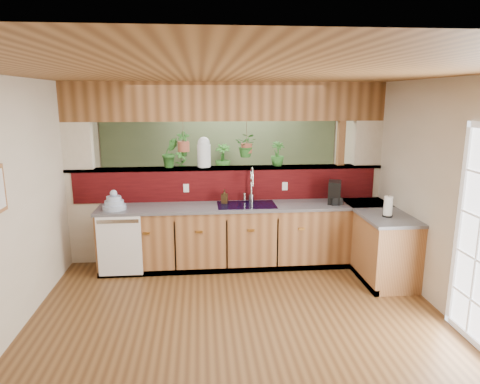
{
  "coord_description": "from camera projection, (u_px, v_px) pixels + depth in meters",
  "views": [
    {
      "loc": [
        -0.39,
        -4.84,
        2.39
      ],
      "look_at": [
        0.13,
        0.7,
        1.15
      ],
      "focal_mm": 32.0,
      "sensor_mm": 36.0,
      "label": 1
    }
  ],
  "objects": [
    {
      "name": "ground",
      "position": [
        235.0,
        296.0,
        5.26
      ],
      "size": [
        4.6,
        7.0,
        0.01
      ],
      "primitive_type": "cube",
      "color": "brown",
      "rests_on": "ground"
    },
    {
      "name": "ceiling",
      "position": [
        234.0,
        77.0,
        4.69
      ],
      "size": [
        4.6,
        7.0,
        0.01
      ],
      "primitive_type": "cube",
      "color": "brown",
      "rests_on": "ground"
    },
    {
      "name": "wall_back",
      "position": [
        220.0,
        154.0,
        8.38
      ],
      "size": [
        4.6,
        0.02,
        2.6
      ],
      "primitive_type": "cube",
      "color": "beige",
      "rests_on": "ground"
    },
    {
      "name": "wall_left",
      "position": [
        29.0,
        197.0,
        4.77
      ],
      "size": [
        0.02,
        7.0,
        2.6
      ],
      "primitive_type": "cube",
      "color": "beige",
      "rests_on": "ground"
    },
    {
      "name": "wall_right",
      "position": [
        423.0,
        189.0,
        5.18
      ],
      "size": [
        0.02,
        7.0,
        2.6
      ],
      "primitive_type": "cube",
      "color": "beige",
      "rests_on": "ground"
    },
    {
      "name": "pass_through_partition",
      "position": [
        229.0,
        180.0,
        6.31
      ],
      "size": [
        4.6,
        0.21,
        2.6
      ],
      "color": "beige",
      "rests_on": "ground"
    },
    {
      "name": "pass_through_ledge",
      "position": [
        227.0,
        168.0,
        6.27
      ],
      "size": [
        4.6,
        0.21,
        0.04
      ],
      "primitive_type": "cube",
      "color": "brown",
      "rests_on": "ground"
    },
    {
      "name": "header_beam",
      "position": [
        227.0,
        102.0,
        6.06
      ],
      "size": [
        4.6,
        0.15,
        0.55
      ],
      "primitive_type": "cube",
      "color": "brown",
      "rests_on": "ground"
    },
    {
      "name": "sage_backwall",
      "position": [
        220.0,
        154.0,
        8.36
      ],
      "size": [
        4.55,
        0.02,
        2.55
      ],
      "primitive_type": "cube",
      "color": "#516243",
      "rests_on": "ground"
    },
    {
      "name": "countertop",
      "position": [
        288.0,
        236.0,
        6.08
      ],
      "size": [
        4.14,
        1.52,
        0.9
      ],
      "color": "brown",
      "rests_on": "ground"
    },
    {
      "name": "dishwasher",
      "position": [
        119.0,
        246.0,
        5.67
      ],
      "size": [
        0.58,
        0.03,
        0.82
      ],
      "color": "white",
      "rests_on": "ground"
    },
    {
      "name": "navy_sink",
      "position": [
        246.0,
        210.0,
        6.05
      ],
      "size": [
        0.82,
        0.5,
        0.18
      ],
      "color": "black",
      "rests_on": "countertop"
    },
    {
      "name": "faucet",
      "position": [
        251.0,
        183.0,
        6.13
      ],
      "size": [
        0.23,
        0.23,
        0.52
      ],
      "color": "#B7B7B2",
      "rests_on": "countertop"
    },
    {
      "name": "dish_stack",
      "position": [
        114.0,
        203.0,
        5.76
      ],
      "size": [
        0.31,
        0.31,
        0.27
      ],
      "color": "#9CACC9",
      "rests_on": "countertop"
    },
    {
      "name": "soap_dispenser",
      "position": [
        225.0,
        196.0,
        6.1
      ],
      "size": [
        0.11,
        0.11,
        0.2
      ],
      "primitive_type": "imported",
      "rotation": [
        0.0,
        0.0,
        -0.17
      ],
      "color": "#3D2A16",
      "rests_on": "countertop"
    },
    {
      "name": "coffee_maker",
      "position": [
        335.0,
        193.0,
        6.09
      ],
      "size": [
        0.17,
        0.29,
        0.32
      ],
      "rotation": [
        0.0,
        0.0,
        -0.34
      ],
      "color": "black",
      "rests_on": "countertop"
    },
    {
      "name": "paper_towel",
      "position": [
        388.0,
        207.0,
        5.42
      ],
      "size": [
        0.13,
        0.13,
        0.28
      ],
      "color": "black",
      "rests_on": "countertop"
    },
    {
      "name": "glass_jar",
      "position": [
        204.0,
        152.0,
        6.19
      ],
      "size": [
        0.2,
        0.2,
        0.44
      ],
      "color": "silver",
      "rests_on": "pass_through_ledge"
    },
    {
      "name": "ledge_plant_left",
      "position": [
        170.0,
        153.0,
        6.15
      ],
      "size": [
        0.29,
        0.26,
        0.43
      ],
      "primitive_type": "imported",
      "rotation": [
        0.0,
        0.0,
        0.34
      ],
      "color": "#255B1F",
      "rests_on": "pass_through_ledge"
    },
    {
      "name": "ledge_plant_right",
      "position": [
        277.0,
        154.0,
        6.3
      ],
      "size": [
        0.23,
        0.23,
        0.36
      ],
      "primitive_type": "imported",
      "rotation": [
        0.0,
        0.0,
        0.18
      ],
      "color": "#255B1F",
      "rests_on": "pass_through_ledge"
    },
    {
      "name": "hanging_plant_a",
      "position": [
        183.0,
        136.0,
        6.11
      ],
      "size": [
        0.19,
        0.17,
        0.47
      ],
      "color": "brown",
      "rests_on": "header_beam"
    },
    {
      "name": "hanging_plant_b",
      "position": [
        247.0,
        135.0,
        6.19
      ],
      "size": [
        0.38,
        0.36,
        0.46
      ],
      "color": "brown",
      "rests_on": "header_beam"
    },
    {
      "name": "shelving_console",
      "position": [
        204.0,
        197.0,
        8.28
      ],
      "size": [
        1.51,
        0.63,
        0.98
      ],
      "primitive_type": "cube",
      "rotation": [
        0.0,
        0.0,
        0.17
      ],
      "color": "black",
      "rests_on": "ground"
    },
    {
      "name": "shelf_plant_a",
      "position": [
        181.0,
        161.0,
        8.09
      ],
      "size": [
        0.26,
        0.21,
        0.42
      ],
      "primitive_type": "imported",
      "rotation": [
        0.0,
        0.0,
        0.33
      ],
      "color": "#255B1F",
      "rests_on": "shelving_console"
    },
    {
      "name": "shelf_plant_b",
      "position": [
        223.0,
        158.0,
        8.15
      ],
      "size": [
        0.33,
        0.33,
        0.53
      ],
      "primitive_type": "imported",
      "rotation": [
        0.0,
        0.0,
        -0.13
      ],
      "color": "#255B1F",
      "rests_on": "shelving_console"
    },
    {
      "name": "floor_plant",
      "position": [
        275.0,
        209.0,
        7.89
      ],
      "size": [
        0.82,
        0.78,
        0.72
      ],
      "primitive_type": "imported",
      "rotation": [
        0.0,
        0.0,
        0.43
      ],
      "color": "#255B1F",
      "rests_on": "ground"
    }
  ]
}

